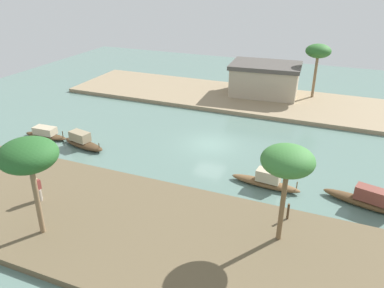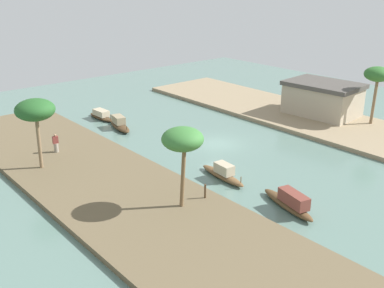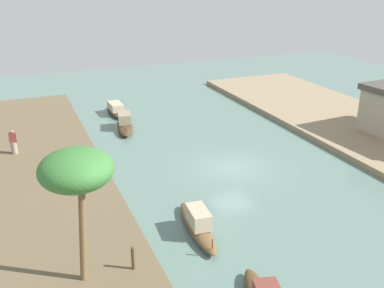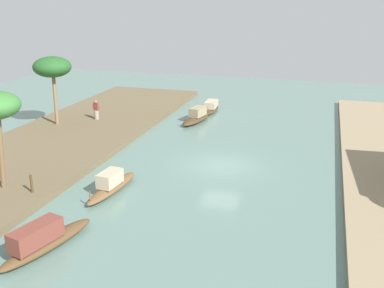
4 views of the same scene
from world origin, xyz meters
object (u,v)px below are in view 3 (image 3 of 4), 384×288
Objects in this scene: sampan_downstream_large at (125,124)px; sampan_with_tall_canopy at (198,224)px; palm_tree_left_far at (76,172)px; person_on_near_bank at (14,143)px; mooring_post at (133,258)px; sampan_upstream_small at (116,110)px.

sampan_downstream_large reaches higher than sampan_with_tall_canopy.
palm_tree_left_far is (1.90, -5.55, 4.56)m from sampan_with_tall_canopy.
mooring_post is (14.78, 4.01, -0.21)m from person_on_near_bank.
person_on_near_bank is 1.63× the size of mooring_post.
palm_tree_left_far reaches higher than sampan_downstream_large.
mooring_post is at bearing -67.59° from person_on_near_bank.
person_on_near_bank is at bearing -52.49° from sampan_upstream_small.
person_on_near_bank is 15.29m from palm_tree_left_far.
sampan_with_tall_canopy is at bearing -4.47° from sampan_upstream_small.
palm_tree_left_far is at bearing -18.51° from sampan_upstream_small.
person_on_near_bank is at bearing -171.54° from palm_tree_left_far.
sampan_downstream_large is 1.05× the size of sampan_upstream_small.
mooring_post is 4.51m from palm_tree_left_far.
sampan_upstream_small is 19.80m from sampan_with_tall_canopy.
palm_tree_left_far reaches higher than sampan_upstream_small.
palm_tree_left_far is at bearing -7.21° from sampan_downstream_large.
person_on_near_bank reaches higher than sampan_upstream_small.
palm_tree_left_far is at bearing -65.94° from sampan_with_tall_canopy.
person_on_near_bank is at bearing -164.82° from mooring_post.
mooring_post is at bearing -13.87° from sampan_upstream_small.
sampan_with_tall_canopy is at bearing 118.92° from mooring_post.
person_on_near_bank reaches higher than mooring_post.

